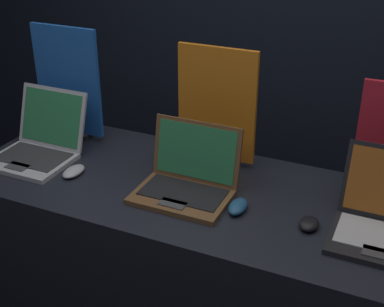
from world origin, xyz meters
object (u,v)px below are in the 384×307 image
Objects in this scene: laptop_middle at (186,179)px; promo_stand_middle at (216,109)px; mouse_back at (309,224)px; mouse_front at (74,171)px; promo_stand_front at (68,85)px; mouse_middle at (238,206)px; laptop_back at (384,219)px; laptop_front at (39,143)px.

laptop_middle is 0.34m from promo_stand_middle.
laptop_middle reaches higher than mouse_back.
mouse_front is 0.33× the size of laptop_middle.
laptop_middle is at bearing -19.86° from promo_stand_front.
laptop_middle is 0.72× the size of promo_stand_middle.
laptop_back reaches higher than mouse_middle.
laptop_front reaches higher than mouse_back.
mouse_front is 0.49m from laptop_middle.
laptop_front is at bearing 161.59° from mouse_front.
mouse_middle is (0.23, -0.04, -0.04)m from laptop_middle.
laptop_front is at bearing 178.91° from laptop_middle.
promo_stand_front is 1.26m from mouse_back.
mouse_back is at bearing 1.14° from mouse_front.
promo_stand_front is 4.50× the size of mouse_middle.
mouse_front is 0.71m from mouse_middle.
mouse_back is at bearing -164.80° from laptop_back.
mouse_middle is 0.51m from laptop_back.
promo_stand_front is at bearing 162.36° from mouse_middle.
mouse_back is at bearing -14.04° from promo_stand_front.
mouse_front is 0.46m from promo_stand_front.
laptop_back reaches higher than mouse_back.
promo_stand_front is at bearing 125.67° from mouse_front.
mouse_middle is at bearing -3.37° from laptop_front.
mouse_middle is (0.94, -0.30, -0.23)m from promo_stand_front.
promo_stand_front is 1.45× the size of laptop_middle.
laptop_back reaches higher than laptop_middle.
promo_stand_front reaches higher than laptop_middle.
mouse_front is at bearing -176.04° from laptop_back.
promo_stand_middle is at bearing 21.25° from laptop_front.
promo_stand_front reaches higher than mouse_front.
laptop_front is 0.79m from promo_stand_middle.
mouse_middle is (0.94, -0.06, -0.05)m from laptop_front.
laptop_back is (0.73, 0.02, 0.00)m from laptop_middle.
laptop_front is 1.44m from laptop_back.
mouse_middle is 0.26m from mouse_back.
laptop_middle is (0.48, 0.06, 0.05)m from mouse_front.
mouse_middle is at bearing -17.64° from promo_stand_front.
promo_stand_middle is 0.63m from mouse_back.
laptop_back is (0.50, 0.06, 0.05)m from mouse_middle.
promo_stand_front reaches higher than mouse_middle.
laptop_front is at bearing -90.00° from promo_stand_front.
promo_stand_front is at bearing -177.33° from promo_stand_middle.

